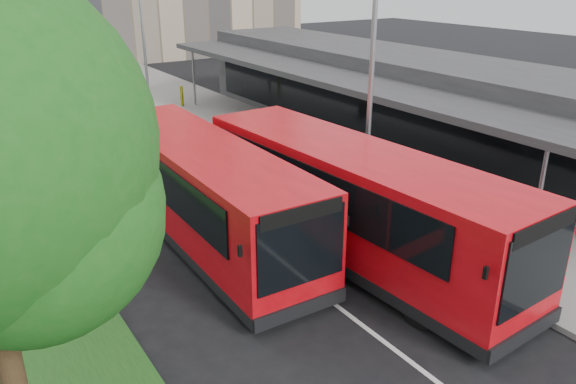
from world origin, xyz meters
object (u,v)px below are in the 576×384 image
at_px(lamp_post_far, 140,21).
at_px(litter_bin, 246,130).
at_px(bus_main, 353,202).
at_px(bollard, 182,96).
at_px(bus_second, 203,191).
at_px(car_near, 44,62).
at_px(lamp_post_near, 370,69).

relative_size(lamp_post_far, litter_bin, 9.48).
xyz_separation_m(lamp_post_far, bus_main, (-2.14, -22.02, -3.14)).
bearing_deg(bollard, bus_second, -111.08).
height_order(litter_bin, car_near, car_near).
relative_size(bus_main, car_near, 2.79).
bearing_deg(lamp_post_far, litter_bin, -85.65).
xyz_separation_m(bus_main, bollard, (3.17, 19.14, -0.86)).
bearing_deg(lamp_post_far, lamp_post_near, -90.00).
xyz_separation_m(lamp_post_near, bus_main, (-2.14, -2.02, -3.14)).
xyz_separation_m(lamp_post_near, bus_second, (-5.15, 1.11, -3.21)).
relative_size(litter_bin, car_near, 0.21).
relative_size(lamp_post_near, car_near, 2.03).
height_order(lamp_post_far, litter_bin, lamp_post_far).
xyz_separation_m(litter_bin, bollard, (0.21, 7.87, 0.15)).
distance_m(lamp_post_near, lamp_post_far, 20.00).
distance_m(lamp_post_near, bollard, 17.62).
height_order(lamp_post_near, litter_bin, lamp_post_near).
relative_size(litter_bin, bollard, 0.74).
bearing_deg(lamp_post_far, bollard, -70.29).
relative_size(lamp_post_far, bollard, 6.98).
bearing_deg(bus_main, car_near, 88.13).
xyz_separation_m(bus_second, bollard, (6.17, 16.02, -0.79)).
height_order(litter_bin, bollard, bollard).
bearing_deg(bus_main, lamp_post_near, 40.39).
distance_m(bus_second, litter_bin, 10.14).
bearing_deg(lamp_post_far, car_near, 100.48).
bearing_deg(litter_bin, car_near, 97.97).
bearing_deg(bollard, litter_bin, -91.55).
bearing_deg(litter_bin, bollard, 88.45).
distance_m(lamp_post_far, bus_main, 22.34).
distance_m(bus_main, bollard, 19.42).
bearing_deg(litter_bin, lamp_post_far, 94.35).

